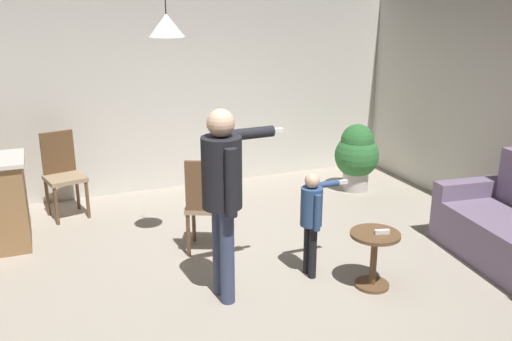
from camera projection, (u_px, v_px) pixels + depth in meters
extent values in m
plane|color=#9E9384|center=(262.00, 296.00, 4.78)|extent=(7.68, 7.68, 0.00)
cube|color=beige|center=(170.00, 88.00, 7.22)|extent=(6.40, 0.10, 2.70)
cube|color=slate|center=(470.00, 208.00, 5.94)|extent=(0.87, 0.28, 0.63)
cylinder|color=brown|center=(493.00, 229.00, 6.10)|extent=(0.05, 0.05, 0.06)
cylinder|color=brown|center=(442.00, 236.00, 5.93)|extent=(0.05, 0.05, 0.06)
cylinder|color=brown|center=(375.00, 234.00, 4.80)|extent=(0.44, 0.44, 0.03)
cylinder|color=brown|center=(373.00, 261.00, 4.88)|extent=(0.06, 0.06, 0.49)
cylinder|color=brown|center=(372.00, 284.00, 4.95)|extent=(0.31, 0.31, 0.03)
cylinder|color=#384260|center=(219.00, 249.00, 4.72)|extent=(0.12, 0.12, 0.84)
cylinder|color=#384260|center=(227.00, 257.00, 4.57)|extent=(0.12, 0.12, 0.84)
cylinder|color=black|center=(222.00, 173.00, 4.43)|extent=(0.33, 0.33, 0.59)
sphere|color=#D8AD8C|center=(221.00, 123.00, 4.31)|extent=(0.23, 0.23, 0.23)
cylinder|color=black|center=(243.00, 134.00, 4.64)|extent=(0.56, 0.13, 0.10)
cube|color=white|center=(276.00, 131.00, 4.77)|extent=(0.13, 0.04, 0.04)
cylinder|color=black|center=(231.00, 183.00, 4.28)|extent=(0.10, 0.10, 0.56)
cylinder|color=black|center=(307.00, 248.00, 5.13)|extent=(0.07, 0.07, 0.50)
cylinder|color=black|center=(313.00, 253.00, 5.03)|extent=(0.07, 0.07, 0.50)
cylinder|color=navy|center=(311.00, 207.00, 4.95)|extent=(0.20, 0.20, 0.36)
sphere|color=#D8AD8C|center=(312.00, 181.00, 4.88)|extent=(0.14, 0.14, 0.14)
cylinder|color=navy|center=(322.00, 185.00, 5.07)|extent=(0.34, 0.06, 0.06)
cube|color=white|center=(341.00, 182.00, 5.14)|extent=(0.13, 0.04, 0.04)
cylinder|color=navy|center=(317.00, 213.00, 4.85)|extent=(0.06, 0.06, 0.34)
cylinder|color=brown|center=(188.00, 235.00, 5.47)|extent=(0.04, 0.04, 0.45)
cylinder|color=brown|center=(224.00, 236.00, 5.45)|extent=(0.04, 0.04, 0.45)
cylinder|color=brown|center=(194.00, 221.00, 5.81)|extent=(0.04, 0.04, 0.45)
cylinder|color=brown|center=(228.00, 222.00, 5.80)|extent=(0.04, 0.04, 0.45)
cube|color=#997F60|center=(208.00, 206.00, 5.56)|extent=(0.56, 0.56, 0.05)
cube|color=brown|center=(205.00, 186.00, 5.29)|extent=(0.36, 0.19, 0.50)
cylinder|color=brown|center=(78.00, 191.00, 6.71)|extent=(0.04, 0.04, 0.45)
cylinder|color=brown|center=(47.00, 197.00, 6.51)|extent=(0.04, 0.04, 0.45)
cylinder|color=brown|center=(88.00, 200.00, 6.43)|extent=(0.04, 0.04, 0.45)
cylinder|color=brown|center=(56.00, 206.00, 6.23)|extent=(0.04, 0.04, 0.45)
cube|color=#997F60|center=(65.00, 178.00, 6.40)|extent=(0.51, 0.51, 0.05)
cube|color=brown|center=(58.00, 152.00, 6.46)|extent=(0.38, 0.13, 0.50)
cylinder|color=#B7B2AD|center=(355.00, 180.00, 7.43)|extent=(0.34, 0.34, 0.27)
sphere|color=#2D6B33|center=(357.00, 156.00, 7.33)|extent=(0.59, 0.59, 0.59)
sphere|color=#2D6B33|center=(358.00, 141.00, 7.27)|extent=(0.44, 0.44, 0.44)
cube|color=white|center=(382.00, 232.00, 4.78)|extent=(0.13, 0.07, 0.04)
cone|color=silver|center=(166.00, 25.00, 4.83)|extent=(0.32, 0.32, 0.20)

